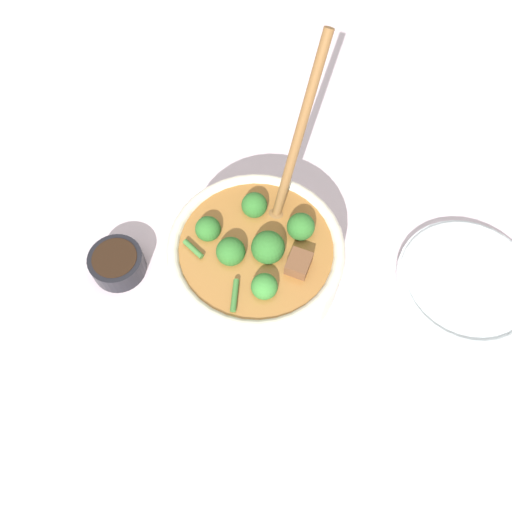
{
  "coord_description": "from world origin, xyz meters",
  "views": [
    {
      "loc": [
        0.11,
        -0.29,
        0.64
      ],
      "look_at": [
        0.0,
        0.0,
        0.05
      ],
      "focal_mm": 35.0,
      "sensor_mm": 36.0,
      "label": 1
    }
  ],
  "objects": [
    {
      "name": "ground_plane",
      "position": [
        0.0,
        0.0,
        0.0
      ],
      "size": [
        4.0,
        4.0,
        0.0
      ],
      "primitive_type": "plane",
      "color": "silver"
    },
    {
      "name": "stew_bowl",
      "position": [
        0.0,
        0.0,
        0.05
      ],
      "size": [
        0.23,
        0.28,
        0.29
      ],
      "color": "beige",
      "rests_on": "ground_plane"
    },
    {
      "name": "condiment_bowl",
      "position": [
        -0.18,
        -0.06,
        0.02
      ],
      "size": [
        0.08,
        0.08,
        0.04
      ],
      "color": "black",
      "rests_on": "ground_plane"
    },
    {
      "name": "empty_plate",
      "position": [
        0.28,
        0.09,
        0.01
      ],
      "size": [
        0.2,
        0.2,
        0.02
      ],
      "color": "white",
      "rests_on": "ground_plane"
    }
  ]
}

